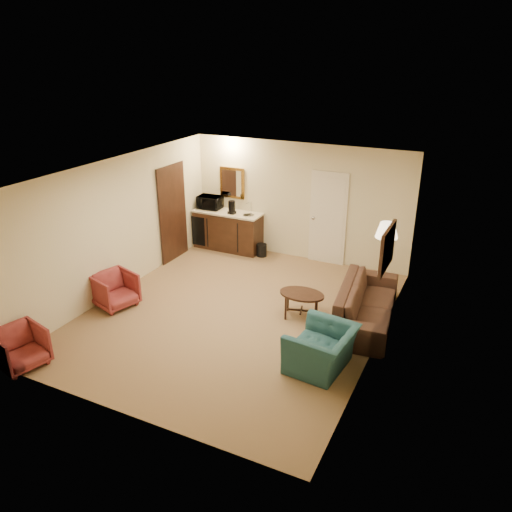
{
  "coord_description": "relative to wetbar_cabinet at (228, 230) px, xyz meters",
  "views": [
    {
      "loc": [
        3.75,
        -6.96,
        4.42
      ],
      "look_at": [
        0.15,
        0.5,
        0.97
      ],
      "focal_mm": 35.0,
      "sensor_mm": 36.0,
      "label": 1
    }
  ],
  "objects": [
    {
      "name": "sofa",
      "position": [
        3.8,
        -1.94,
        -0.01
      ],
      "size": [
        0.94,
        2.36,
        0.9
      ],
      "primitive_type": "imported",
      "rotation": [
        0.0,
        0.0,
        1.69
      ],
      "color": "black",
      "rests_on": "ground"
    },
    {
      "name": "rose_chair_far",
      "position": [
        -0.5,
        -5.52,
        -0.12
      ],
      "size": [
        0.76,
        0.79,
        0.68
      ],
      "primitive_type": "imported",
      "rotation": [
        0.0,
        0.0,
        1.32
      ],
      "color": "#983233",
      "rests_on": "ground"
    },
    {
      "name": "waste_bin",
      "position": [
        0.91,
        -0.07,
        -0.32
      ],
      "size": [
        0.27,
        0.27,
        0.29
      ],
      "primitive_type": "cylinder",
      "rotation": [
        0.0,
        0.0,
        -0.18
      ],
      "color": "black",
      "rests_on": "ground"
    },
    {
      "name": "coffee_table",
      "position": [
        2.74,
        -2.3,
        -0.23
      ],
      "size": [
        0.92,
        0.73,
        0.46
      ],
      "primitive_type": "cube",
      "rotation": [
        0.0,
        0.0,
        0.26
      ],
      "color": "black",
      "rests_on": "ground"
    },
    {
      "name": "floor_lamp",
      "position": [
        3.85,
        -1.01,
        0.31
      ],
      "size": [
        0.47,
        0.47,
        1.54
      ],
      "primitive_type": "cube",
      "rotation": [
        0.0,
        0.0,
        -0.18
      ],
      "color": "gold",
      "rests_on": "ground"
    },
    {
      "name": "wetbar_cabinet",
      "position": [
        0.0,
        0.0,
        0.0
      ],
      "size": [
        1.64,
        0.58,
        0.92
      ],
      "primitive_type": "cube",
      "color": "#381E11",
      "rests_on": "ground"
    },
    {
      "name": "ground",
      "position": [
        1.65,
        -2.72,
        -0.46
      ],
      "size": [
        6.0,
        6.0,
        0.0
      ],
      "primitive_type": "plane",
      "color": "olive",
      "rests_on": "ground"
    },
    {
      "name": "teal_armchair",
      "position": [
        3.55,
        -3.62,
        -0.03
      ],
      "size": [
        0.74,
        1.05,
        0.87
      ],
      "primitive_type": "imported",
      "rotation": [
        0.0,
        0.0,
        -1.67
      ],
      "color": "#204F51",
      "rests_on": "ground"
    },
    {
      "name": "room_walls",
      "position": [
        1.55,
        -1.95,
        1.26
      ],
      "size": [
        5.02,
        6.01,
        2.61
      ],
      "color": "beige",
      "rests_on": "ground"
    },
    {
      "name": "rose_chair_near",
      "position": [
        -0.5,
        -3.42,
        -0.11
      ],
      "size": [
        0.82,
        0.85,
        0.71
      ],
      "primitive_type": "imported",
      "rotation": [
        0.0,
        0.0,
        1.27
      ],
      "color": "#983233",
      "rests_on": "ground"
    },
    {
      "name": "coffee_maker",
      "position": [
        0.16,
        -0.08,
        0.61
      ],
      "size": [
        0.17,
        0.17,
        0.3
      ],
      "primitive_type": "cylinder",
      "rotation": [
        0.0,
        0.0,
        -0.07
      ],
      "color": "black",
      "rests_on": "wetbar_cabinet"
    },
    {
      "name": "microwave",
      "position": [
        -0.5,
        0.05,
        0.65
      ],
      "size": [
        0.56,
        0.33,
        0.37
      ],
      "primitive_type": "imported",
      "rotation": [
        0.0,
        0.0,
        0.04
      ],
      "color": "black",
      "rests_on": "wetbar_cabinet"
    }
  ]
}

